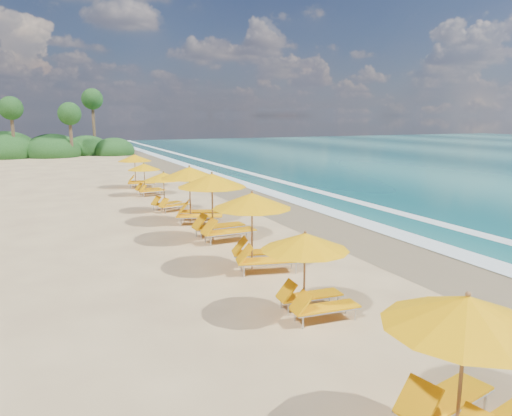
% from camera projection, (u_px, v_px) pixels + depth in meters
% --- Properties ---
extents(ground, '(160.00, 160.00, 0.00)m').
position_uv_depth(ground, '(256.00, 238.00, 19.20)').
color(ground, '#D5B57D').
rests_on(ground, ground).
extents(wet_sand, '(4.00, 160.00, 0.01)m').
position_uv_depth(wet_sand, '(340.00, 228.00, 20.82)').
color(wet_sand, olive).
rests_on(wet_sand, ground).
extents(surf_foam, '(4.00, 160.00, 0.01)m').
position_uv_depth(surf_foam, '(390.00, 222.00, 21.90)').
color(surf_foam, white).
rests_on(surf_foam, ground).
extents(station_1, '(2.89, 2.77, 2.39)m').
position_uv_depth(station_1, '(470.00, 358.00, 6.95)').
color(station_1, olive).
rests_on(station_1, ground).
extents(station_2, '(2.40, 2.24, 2.13)m').
position_uv_depth(station_2, '(311.00, 268.00, 11.50)').
color(station_2, olive).
rests_on(station_2, ground).
extents(station_3, '(3.09, 2.98, 2.51)m').
position_uv_depth(station_3, '(258.00, 225.00, 15.07)').
color(station_3, olive).
rests_on(station_3, ground).
extents(station_4, '(2.95, 2.73, 2.68)m').
position_uv_depth(station_4, '(217.00, 202.00, 18.61)').
color(station_4, olive).
rests_on(station_4, ground).
extents(station_5, '(3.38, 3.33, 2.61)m').
position_uv_depth(station_5, '(194.00, 191.00, 21.67)').
color(station_5, olive).
rests_on(station_5, ground).
extents(station_6, '(2.55, 2.47, 2.04)m').
position_uv_depth(station_6, '(167.00, 189.00, 24.43)').
color(station_6, olive).
rests_on(station_6, ground).
extents(station_7, '(2.32, 2.19, 1.99)m').
position_uv_depth(station_7, '(147.00, 177.00, 29.25)').
color(station_7, olive).
rests_on(station_7, ground).
extents(station_8, '(2.78, 2.67, 2.28)m').
position_uv_depth(station_8, '(138.00, 169.00, 32.43)').
color(station_8, olive).
rests_on(station_8, ground).
extents(treeline, '(25.80, 8.80, 9.74)m').
position_uv_depth(treeline, '(16.00, 149.00, 55.75)').
color(treeline, '#163D14').
rests_on(treeline, ground).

